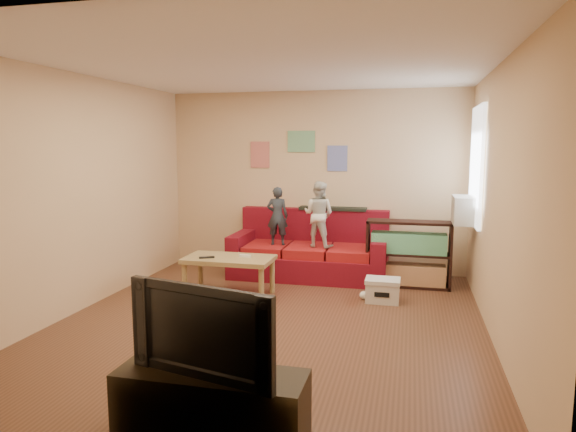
% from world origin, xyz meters
% --- Properties ---
extents(room_shell, '(4.52, 5.02, 2.72)m').
position_xyz_m(room_shell, '(0.00, 0.00, 1.35)').
color(room_shell, brown).
rests_on(room_shell, ground).
extents(sofa, '(2.22, 1.02, 0.98)m').
position_xyz_m(sofa, '(0.03, 2.08, 0.33)').
color(sofa, maroon).
rests_on(sofa, ground).
extents(child_a, '(0.33, 0.23, 0.84)m').
position_xyz_m(child_a, '(-0.42, 1.90, 0.89)').
color(child_a, '#262E38').
rests_on(child_a, sofa).
extents(child_b, '(0.53, 0.46, 0.93)m').
position_xyz_m(child_b, '(0.18, 1.90, 0.93)').
color(child_b, silver).
rests_on(child_b, sofa).
extents(coffee_table, '(1.10, 0.61, 0.50)m').
position_xyz_m(coffee_table, '(-0.77, 0.83, 0.43)').
color(coffee_table, tan).
rests_on(coffee_table, ground).
extents(remote, '(0.19, 0.14, 0.02)m').
position_xyz_m(remote, '(-1.02, 0.71, 0.51)').
color(remote, black).
rests_on(remote, coffee_table).
extents(game_controller, '(0.15, 0.05, 0.03)m').
position_xyz_m(game_controller, '(-0.57, 0.88, 0.51)').
color(game_controller, white).
rests_on(game_controller, coffee_table).
extents(bookshelf, '(1.12, 0.33, 0.89)m').
position_xyz_m(bookshelf, '(1.43, 1.81, 0.40)').
color(bookshelf, black).
rests_on(bookshelf, ground).
extents(window, '(0.04, 1.08, 1.48)m').
position_xyz_m(window, '(2.22, 1.65, 1.64)').
color(window, white).
rests_on(window, room_shell).
extents(ac_unit, '(0.28, 0.55, 0.35)m').
position_xyz_m(ac_unit, '(2.10, 1.65, 1.08)').
color(ac_unit, '#B7B2A3').
rests_on(ac_unit, window).
extents(artwork_left, '(0.30, 0.01, 0.40)m').
position_xyz_m(artwork_left, '(-0.85, 2.48, 1.75)').
color(artwork_left, '#D87266').
rests_on(artwork_left, room_shell).
extents(artwork_center, '(0.42, 0.01, 0.32)m').
position_xyz_m(artwork_center, '(-0.20, 2.48, 1.95)').
color(artwork_center, '#72B27F').
rests_on(artwork_center, room_shell).
extents(artwork_right, '(0.30, 0.01, 0.38)m').
position_xyz_m(artwork_right, '(0.35, 2.48, 1.70)').
color(artwork_right, '#727FCC').
rests_on(artwork_right, room_shell).
extents(file_box, '(0.42, 0.32, 0.29)m').
position_xyz_m(file_box, '(1.14, 1.02, 0.15)').
color(file_box, silver).
rests_on(file_box, ground).
extents(tv_stand, '(1.24, 0.42, 0.46)m').
position_xyz_m(tv_stand, '(0.23, -2.25, 0.23)').
color(tv_stand, black).
rests_on(tv_stand, ground).
extents(television, '(1.04, 0.37, 0.60)m').
position_xyz_m(television, '(0.23, -2.25, 0.76)').
color(television, black).
rests_on(television, tv_stand).
extents(tissue, '(0.12, 0.12, 0.10)m').
position_xyz_m(tissue, '(0.90, 1.06, 0.05)').
color(tissue, white).
rests_on(tissue, ground).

